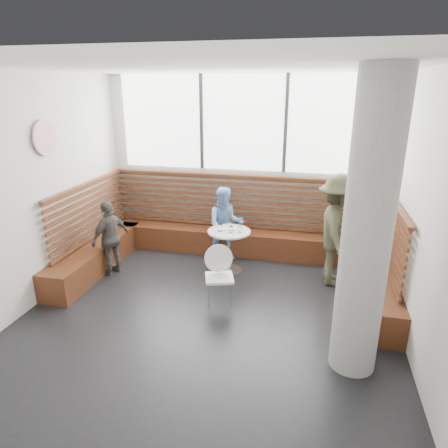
% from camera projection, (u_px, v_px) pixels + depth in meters
% --- Properties ---
extents(room, '(5.00, 5.00, 3.20)m').
position_uv_depth(room, '(206.00, 204.00, 4.96)').
color(room, silver).
rests_on(room, ground).
extents(booth, '(5.00, 2.50, 1.44)m').
position_uv_depth(booth, '(234.00, 242.00, 6.98)').
color(booth, '#492412').
rests_on(booth, ground).
extents(concrete_column, '(0.50, 0.50, 3.20)m').
position_uv_depth(concrete_column, '(367.00, 232.00, 4.02)').
color(concrete_column, gray).
rests_on(concrete_column, ground).
extents(wall_art, '(0.03, 0.50, 0.50)m').
position_uv_depth(wall_art, '(45.00, 138.00, 5.62)').
color(wall_art, white).
rests_on(wall_art, room).
extents(cafe_table, '(0.71, 0.71, 0.73)m').
position_uv_depth(cafe_table, '(229.00, 242.00, 6.65)').
color(cafe_table, silver).
rests_on(cafe_table, ground).
extents(cafe_chair, '(0.41, 0.40, 0.85)m').
position_uv_depth(cafe_chair, '(220.00, 271.00, 5.68)').
color(cafe_chair, white).
rests_on(cafe_chair, ground).
extents(adult_man, '(0.75, 1.19, 1.76)m').
position_uv_depth(adult_man, '(337.00, 231.00, 6.14)').
color(adult_man, '#3E402B').
rests_on(adult_man, ground).
extents(child_back, '(0.77, 0.68, 1.34)m').
position_uv_depth(child_back, '(226.00, 225.00, 7.05)').
color(child_back, '#81A9E1').
rests_on(child_back, ground).
extents(child_left, '(0.55, 0.79, 1.25)m').
position_uv_depth(child_left, '(111.00, 238.00, 6.57)').
color(child_left, '#4C4945').
rests_on(child_left, ground).
extents(plate_near, '(0.19, 0.19, 0.01)m').
position_uv_depth(plate_near, '(224.00, 228.00, 6.68)').
color(plate_near, white).
rests_on(plate_near, cafe_table).
extents(plate_far, '(0.20, 0.20, 0.01)m').
position_uv_depth(plate_far, '(233.00, 228.00, 6.68)').
color(plate_far, white).
rests_on(plate_far, cafe_table).
extents(glass_left, '(0.08, 0.08, 0.12)m').
position_uv_depth(glass_left, '(220.00, 228.00, 6.55)').
color(glass_left, white).
rests_on(glass_left, cafe_table).
extents(glass_mid, '(0.06, 0.06, 0.10)m').
position_uv_depth(glass_mid, '(231.00, 229.00, 6.50)').
color(glass_mid, white).
rests_on(glass_mid, cafe_table).
extents(glass_right, '(0.06, 0.06, 0.10)m').
position_uv_depth(glass_right, '(240.00, 229.00, 6.51)').
color(glass_right, white).
rests_on(glass_right, cafe_table).
extents(menu_card, '(0.20, 0.14, 0.00)m').
position_uv_depth(menu_card, '(226.00, 235.00, 6.38)').
color(menu_card, '#A5C64C').
rests_on(menu_card, cafe_table).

